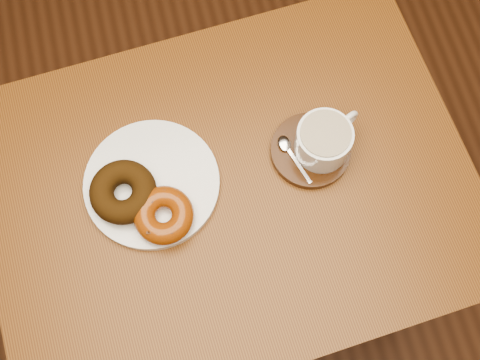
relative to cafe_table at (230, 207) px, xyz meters
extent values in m
plane|color=#55301A|center=(0.08, -0.20, -0.68)|extent=(6.00, 6.00, 0.00)
cube|color=brown|center=(0.00, 0.00, 0.11)|extent=(0.91, 0.71, 0.03)
cylinder|color=#492614|center=(0.41, -0.26, -0.29)|extent=(0.05, 0.05, 0.78)
cylinder|color=#492614|center=(-0.41, 0.26, -0.29)|extent=(0.05, 0.05, 0.78)
cylinder|color=#492614|center=(0.37, 0.31, -0.29)|extent=(0.05, 0.05, 0.78)
cylinder|color=white|center=(-0.13, 0.04, 0.14)|extent=(0.25, 0.25, 0.01)
torus|color=#38210B|center=(-0.18, 0.02, 0.17)|extent=(0.15, 0.15, 0.04)
torus|color=#924310|center=(-0.12, -0.03, 0.16)|extent=(0.12, 0.12, 0.04)
cube|color=#512E1B|center=(-0.09, -0.03, 0.18)|extent=(0.01, 0.00, 0.00)
cube|color=#512E1B|center=(-0.09, -0.02, 0.18)|extent=(0.01, 0.01, 0.00)
cube|color=#512E1B|center=(-0.10, -0.01, 0.18)|extent=(0.01, 0.01, 0.00)
cube|color=#512E1B|center=(-0.12, 0.00, 0.18)|extent=(0.01, 0.01, 0.00)
cube|color=#512E1B|center=(-0.13, 0.00, 0.18)|extent=(0.01, 0.01, 0.00)
cube|color=#512E1B|center=(-0.15, -0.01, 0.18)|extent=(0.01, 0.01, 0.00)
cube|color=#512E1B|center=(-0.15, -0.03, 0.18)|extent=(0.01, 0.01, 0.00)
cube|color=#512E1B|center=(-0.15, -0.04, 0.18)|extent=(0.01, 0.01, 0.00)
cube|color=#512E1B|center=(-0.15, -0.06, 0.18)|extent=(0.01, 0.01, 0.00)
cube|color=#512E1B|center=(-0.13, -0.07, 0.18)|extent=(0.01, 0.01, 0.00)
cube|color=#512E1B|center=(-0.12, -0.07, 0.18)|extent=(0.01, 0.01, 0.00)
cube|color=#512E1B|center=(-0.10, -0.06, 0.18)|extent=(0.01, 0.01, 0.00)
cube|color=#512E1B|center=(-0.09, -0.05, 0.18)|extent=(0.01, 0.01, 0.00)
cylinder|color=#341807|center=(0.16, 0.03, 0.14)|extent=(0.16, 0.16, 0.02)
cylinder|color=white|center=(0.18, 0.03, 0.18)|extent=(0.10, 0.10, 0.07)
cylinder|color=brown|center=(0.18, 0.03, 0.21)|extent=(0.09, 0.09, 0.00)
torus|color=white|center=(0.23, 0.05, 0.18)|extent=(0.05, 0.03, 0.05)
ellipsoid|color=silver|center=(0.11, 0.05, 0.15)|extent=(0.02, 0.03, 0.01)
cube|color=silver|center=(0.13, 0.00, 0.15)|extent=(0.03, 0.08, 0.00)
camera|label=1|loc=(-0.06, -0.33, 1.15)|focal=45.00mm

